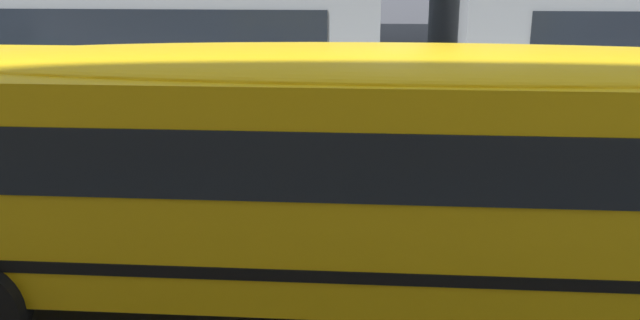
{
  "coord_description": "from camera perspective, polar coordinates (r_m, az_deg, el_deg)",
  "views": [
    {
      "loc": [
        2.97,
        -8.85,
        3.92
      ],
      "look_at": [
        2.52,
        -0.89,
        1.47
      ],
      "focal_mm": 38.05,
      "sensor_mm": 36.0,
      "label": 1
    }
  ],
  "objects": [
    {
      "name": "lane_centreline",
      "position": [
        10.12,
        -14.2,
        -6.27
      ],
      "size": [
        110.0,
        0.16,
        0.01
      ],
      "primitive_type": "cube",
      "color": "silver",
      "rests_on": "ground_plane"
    },
    {
      "name": "school_bus",
      "position": [
        7.44,
        9.44,
        0.01
      ],
      "size": [
        13.37,
        3.29,
        2.98
      ],
      "rotation": [
        0.0,
        0.0,
        -0.02
      ],
      "color": "yellow",
      "rests_on": "ground_plane"
    },
    {
      "name": "sidewalk_far",
      "position": [
        17.41,
        -6.72,
        3.94
      ],
      "size": [
        120.0,
        3.0,
        0.01
      ],
      "primitive_type": "cube",
      "color": "gray",
      "rests_on": "ground_plane"
    },
    {
      "name": "ground_plane",
      "position": [
        10.12,
        -14.2,
        -6.28
      ],
      "size": [
        400.0,
        400.0,
        0.0
      ],
      "primitive_type": "plane",
      "color": "#38383D"
    }
  ]
}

